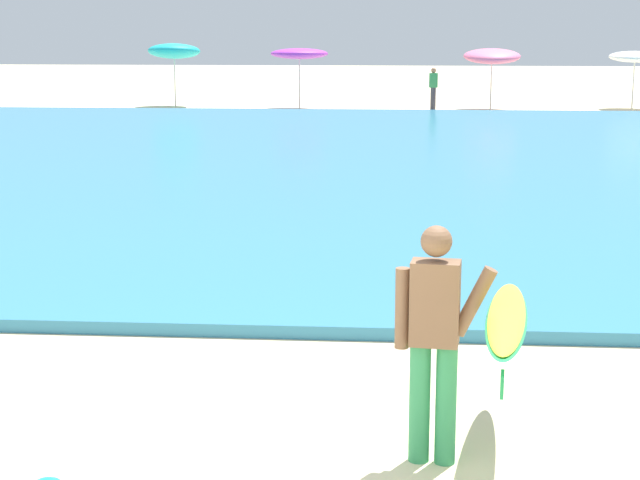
{
  "coord_description": "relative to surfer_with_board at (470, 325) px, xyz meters",
  "views": [
    {
      "loc": [
        0.87,
        -5.67,
        3.06
      ],
      "look_at": [
        0.13,
        3.85,
        1.1
      ],
      "focal_mm": 58.14,
      "sensor_mm": 36.0,
      "label": 1
    }
  ],
  "objects": [
    {
      "name": "sea",
      "position": [
        -1.37,
        16.91,
        -0.96
      ],
      "size": [
        120.0,
        28.0,
        0.14
      ],
      "primitive_type": "cube",
      "color": "teal",
      "rests_on": "ground"
    },
    {
      "name": "beach_umbrella_1",
      "position": [
        -4.39,
        32.86,
        1.05
      ],
      "size": [
        2.19,
        2.2,
        2.31
      ],
      "color": "beige",
      "rests_on": "ground"
    },
    {
      "name": "beach_umbrella_2",
      "position": [
        2.89,
        33.02,
        0.96
      ],
      "size": [
        2.14,
        2.18,
        2.37
      ],
      "color": "beige",
      "rests_on": "ground"
    },
    {
      "name": "surfer_with_board",
      "position": [
        0.0,
        0.0,
        0.0
      ],
      "size": [
        1.09,
        2.96,
        1.73
      ],
      "color": "#338E56",
      "rests_on": "ground"
    },
    {
      "name": "beach_umbrella_0",
      "position": [
        -9.4,
        33.62,
        1.12
      ],
      "size": [
        2.04,
        2.08,
        2.53
      ],
      "color": "beige",
      "rests_on": "ground"
    },
    {
      "name": "beach_umbrella_3",
      "position": [
        8.35,
        33.76,
        0.93
      ],
      "size": [
        1.94,
        1.96,
        2.22
      ],
      "color": "beige",
      "rests_on": "ground"
    },
    {
      "name": "beachgoer_near_row_left",
      "position": [
        0.7,
        32.59,
        -0.19
      ],
      "size": [
        0.32,
        0.2,
        1.58
      ],
      "color": "#383842",
      "rests_on": "ground"
    }
  ]
}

